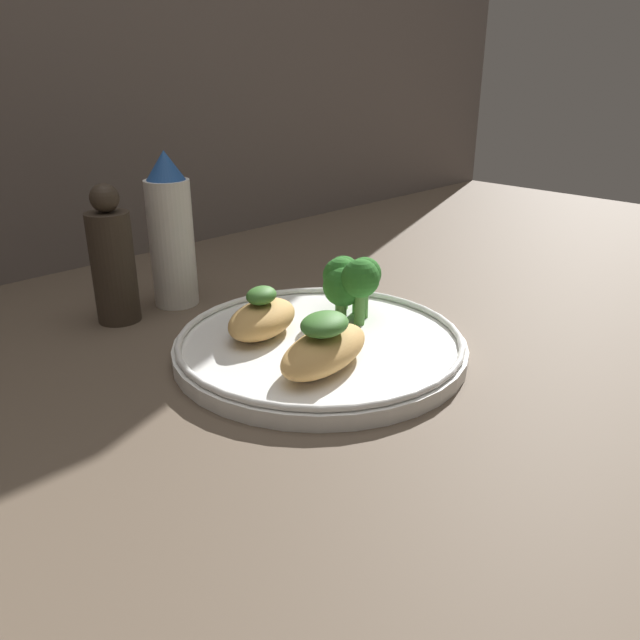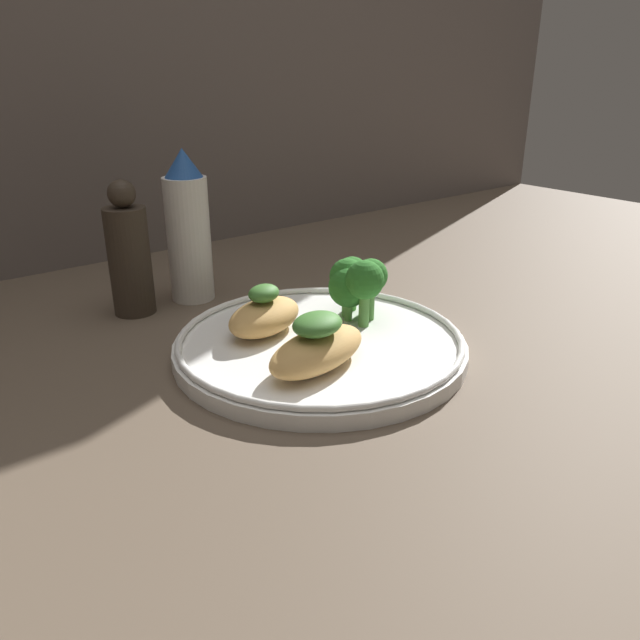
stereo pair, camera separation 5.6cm
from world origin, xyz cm
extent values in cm
cube|color=brown|center=(0.00, 0.00, -0.50)|extent=(180.00, 180.00, 1.00)
cylinder|color=white|center=(0.00, 0.00, 0.70)|extent=(26.73, 26.73, 1.40)
torus|color=white|center=(0.00, 0.00, 1.70)|extent=(26.13, 26.13, 0.60)
ellipsoid|color=tan|center=(-3.58, -4.14, 2.92)|extent=(11.48, 7.34, 3.04)
ellipsoid|color=#3D752D|center=(-3.58, -4.14, 5.30)|extent=(5.36, 4.67, 1.73)
ellipsoid|color=tan|center=(-2.88, 4.69, 2.95)|extent=(9.69, 7.57, 3.11)
ellipsoid|color=#3D752D|center=(-2.88, 4.69, 5.29)|extent=(3.93, 3.52, 1.57)
cylinder|color=#569942|center=(7.40, 2.12, 2.50)|extent=(0.99, 0.99, 2.20)
sphere|color=#286B23|center=(7.40, 2.12, 4.80)|extent=(3.45, 3.45, 3.45)
cylinder|color=#569942|center=(7.34, 4.03, 2.74)|extent=(1.05, 1.05, 2.67)
sphere|color=#286B23|center=(7.34, 4.03, 5.27)|extent=(3.44, 3.44, 3.44)
cylinder|color=#569942|center=(5.78, 2.92, 2.87)|extent=(1.05, 1.05, 2.94)
sphere|color=#286B23|center=(5.78, 2.92, 5.59)|extent=(3.57, 3.57, 3.57)
cylinder|color=#569942|center=(5.15, 2.01, 2.44)|extent=(0.77, 0.77, 2.08)
sphere|color=#286B23|center=(5.15, 2.01, 4.87)|extent=(3.96, 3.96, 3.96)
cylinder|color=#569942|center=(5.37, 0.27, 3.10)|extent=(1.01, 1.01, 3.40)
sphere|color=#286B23|center=(5.37, 0.27, 6.09)|extent=(3.70, 3.70, 3.70)
cylinder|color=#569942|center=(7.01, 0.90, 3.10)|extent=(0.88, 0.88, 3.41)
sphere|color=#286B23|center=(7.01, 0.90, 5.95)|extent=(3.28, 3.28, 3.28)
cylinder|color=white|center=(-2.01, 20.65, 6.84)|extent=(4.78, 4.78, 13.68)
cone|color=#23519E|center=(-2.01, 20.65, 15.19)|extent=(4.06, 4.06, 3.01)
cylinder|color=#382D23|center=(-8.98, 20.65, 5.68)|extent=(4.37, 4.37, 11.36)
sphere|color=#382D23|center=(-8.98, 20.65, 12.78)|extent=(2.84, 2.84, 2.84)
camera|label=1|loc=(-36.66, -36.90, 24.87)|focal=35.00mm
camera|label=2|loc=(-32.47, -40.64, 24.87)|focal=35.00mm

